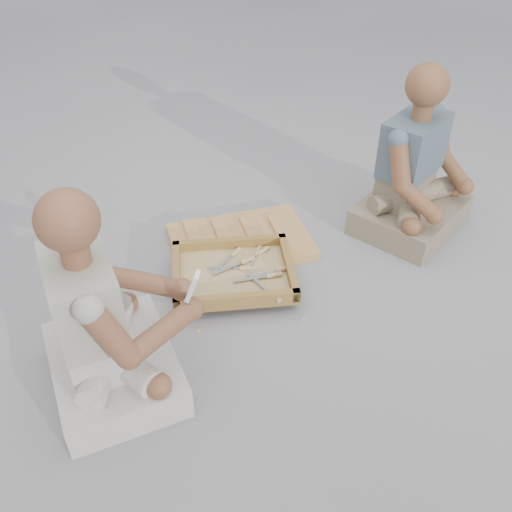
{
  "coord_description": "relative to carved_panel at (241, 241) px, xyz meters",
  "views": [
    {
      "loc": [
        -0.25,
        -1.63,
        1.72
      ],
      "look_at": [
        -0.08,
        0.17,
        0.3
      ],
      "focal_mm": 40.0,
      "sensor_mm": 36.0,
      "label": 1
    }
  ],
  "objects": [
    {
      "name": "carved_panel",
      "position": [
        0.0,
        0.0,
        0.0
      ],
      "size": [
        0.75,
        0.57,
        0.05
      ],
      "primitive_type": "cube",
      "rotation": [
        0.0,
        0.0,
        0.19
      ],
      "color": "#A57D40",
      "rests_on": "ground"
    },
    {
      "name": "craftsman",
      "position": [
        -0.53,
        -0.82,
        0.27
      ],
      "size": [
        0.64,
        0.66,
        0.85
      ],
      "rotation": [
        0.0,
        0.0,
        -1.25
      ],
      "color": "silver",
      "rests_on": "ground"
    },
    {
      "name": "chisel_6",
      "position": [
        0.08,
        -0.17,
        0.05
      ],
      "size": [
        0.19,
        0.14,
        0.02
      ],
      "rotation": [
        0.0,
        0.0,
        0.62
      ],
      "color": "silver",
      "rests_on": "tool_tray"
    },
    {
      "name": "tool_tray",
      "position": [
        -0.06,
        -0.3,
        0.05
      ],
      "size": [
        0.55,
        0.44,
        0.07
      ],
      "rotation": [
        0.0,
        0.0,
        0.02
      ],
      "color": "brown",
      "rests_on": "carved_panel"
    },
    {
      "name": "wood_chip_9",
      "position": [
        0.24,
        -0.03,
        -0.02
      ],
      "size": [
        0.02,
        0.02,
        0.0
      ],
      "primitive_type": "cube",
      "rotation": [
        0.0,
        0.0,
        2.73
      ],
      "color": "tan",
      "rests_on": "ground"
    },
    {
      "name": "wood_chip_3",
      "position": [
        -0.23,
        -0.15,
        -0.02
      ],
      "size": [
        0.02,
        0.02,
        0.0
      ],
      "primitive_type": "cube",
      "rotation": [
        0.0,
        0.0,
        2.62
      ],
      "color": "tan",
      "rests_on": "ground"
    },
    {
      "name": "wood_chip_4",
      "position": [
        -0.1,
        -0.43,
        -0.02
      ],
      "size": [
        0.02,
        0.02,
        0.0
      ],
      "primitive_type": "cube",
      "rotation": [
        0.0,
        0.0,
        2.44
      ],
      "color": "tan",
      "rests_on": "ground"
    },
    {
      "name": "wood_chip_10",
      "position": [
        0.23,
        -0.55,
        -0.02
      ],
      "size": [
        0.02,
        0.02,
        0.0
      ],
      "primitive_type": "cube",
      "rotation": [
        0.0,
        0.0,
        3.01
      ],
      "color": "tan",
      "rests_on": "ground"
    },
    {
      "name": "companion",
      "position": [
        0.87,
        0.09,
        0.26
      ],
      "size": [
        0.69,
        0.69,
        0.85
      ],
      "rotation": [
        0.0,
        0.0,
        3.92
      ],
      "color": "gray",
      "rests_on": "ground"
    },
    {
      "name": "mobile_phone",
      "position": [
        -0.22,
        -0.77,
        0.39
      ],
      "size": [
        0.07,
        0.06,
        0.12
      ],
      "rotation": [
        -0.35,
        0.0,
        -1.8
      ],
      "color": "white",
      "rests_on": "craftsman"
    },
    {
      "name": "chisel_4",
      "position": [
        -0.01,
        -0.27,
        0.05
      ],
      "size": [
        0.22,
        0.04,
        0.02
      ],
      "rotation": [
        0.0,
        0.0,
        -0.11
      ],
      "color": "silver",
      "rests_on": "tool_tray"
    },
    {
      "name": "wood_chip_1",
      "position": [
        0.22,
        0.08,
        -0.02
      ],
      "size": [
        0.02,
        0.02,
        0.0
      ],
      "primitive_type": "cube",
      "rotation": [
        0.0,
        0.0,
        2.07
      ],
      "color": "tan",
      "rests_on": "ground"
    },
    {
      "name": "chisel_3",
      "position": [
        0.1,
        -0.35,
        0.06
      ],
      "size": [
        0.22,
        0.05,
        0.02
      ],
      "rotation": [
        0.0,
        0.0,
        0.14
      ],
      "color": "silver",
      "rests_on": "tool_tray"
    },
    {
      "name": "wood_chip_0",
      "position": [
        -0.05,
        -0.29,
        -0.02
      ],
      "size": [
        0.02,
        0.02,
        0.0
      ],
      "primitive_type": "cube",
      "rotation": [
        0.0,
        0.0,
        2.86
      ],
      "color": "tan",
      "rests_on": "ground"
    },
    {
      "name": "chisel_1",
      "position": [
        -0.05,
        -0.17,
        0.05
      ],
      "size": [
        0.15,
        0.18,
        0.02
      ],
      "rotation": [
        0.0,
        0.0,
        0.89
      ],
      "color": "silver",
      "rests_on": "tool_tray"
    },
    {
      "name": "chisel_2",
      "position": [
        -0.0,
        -0.23,
        0.06
      ],
      "size": [
        0.2,
        0.12,
        0.02
      ],
      "rotation": [
        0.0,
        0.0,
        0.48
      ],
      "color": "silver",
      "rests_on": "tool_tray"
    },
    {
      "name": "chisel_7",
      "position": [
        0.15,
        -0.31,
        0.06
      ],
      "size": [
        0.21,
        0.09,
        0.02
      ],
      "rotation": [
        0.0,
        0.0,
        0.32
      ],
      "color": "silver",
      "rests_on": "tool_tray"
    },
    {
      "name": "wood_chip_2",
      "position": [
        -0.22,
        -0.58,
        -0.02
      ],
      "size": [
        0.02,
        0.02,
        0.0
      ],
      "primitive_type": "cube",
      "rotation": [
        0.0,
        0.0,
        0.23
      ],
      "color": "tan",
      "rests_on": "ground"
    },
    {
      "name": "wood_chip_8",
      "position": [
        0.27,
        -0.14,
        -0.02
      ],
      "size": [
        0.02,
        0.02,
        0.0
      ],
      "primitive_type": "cube",
      "rotation": [
        0.0,
        0.0,
        0.64
      ],
      "color": "tan",
      "rests_on": "ground"
    },
    {
      "name": "chisel_5",
      "position": [
        0.06,
        -0.18,
        0.05
      ],
      "size": [
        0.09,
        0.21,
        0.02
      ],
      "rotation": [
        0.0,
        0.0,
        1.22
      ],
      "color": "silver",
      "rests_on": "tool_tray"
    },
    {
      "name": "wood_chip_7",
      "position": [
        -0.23,
        -0.29,
        -0.02
      ],
      "size": [
        0.02,
        0.02,
        0.0
      ],
      "primitive_type": "cube",
      "rotation": [
        0.0,
        0.0,
        0.47
      ],
      "color": "tan",
      "rests_on": "ground"
    },
    {
      "name": "ground",
      "position": [
        0.11,
        -0.65,
        -0.02
      ],
      "size": [
        60.0,
        60.0,
        0.0
      ],
      "primitive_type": "plane",
      "color": "#9A9A9F",
      "rests_on": "ground"
    },
    {
      "name": "wood_chip_6",
      "position": [
        0.19,
        -0.18,
        -0.02
      ],
      "size": [
        0.02,
        0.02,
        0.0
      ],
      "primitive_type": "cube",
      "rotation": [
        0.0,
        0.0,
        1.9
      ],
      "color": "tan",
      "rests_on": "ground"
    },
    {
      "name": "chisel_0",
      "position": [
        0.1,
        -0.47,
        0.06
      ],
      "size": [
        0.13,
        0.2,
        0.02
      ],
      "rotation": [
        0.0,
        0.0,
        -1.04
      ],
      "color": "silver",
      "rests_on": "tool_tray"
    },
    {
      "name": "wood_chip_5",
      "position": [
        0.01,
        -0.34,
        -0.02
      ],
      "size": [
        0.02,
        0.02,
        0.0
      ],
      "primitive_type": "cube",
      "rotation": [
        0.0,
        0.0,
        2.47
      ],
      "color": "tan",
      "rests_on": "ground"
    }
  ]
}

